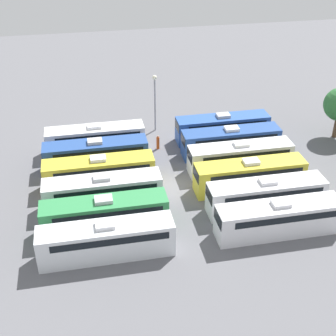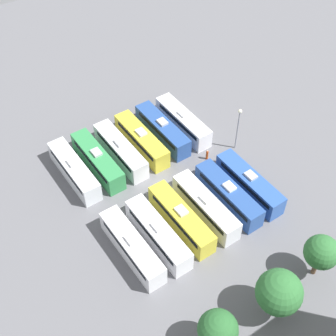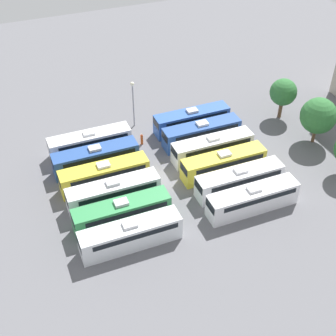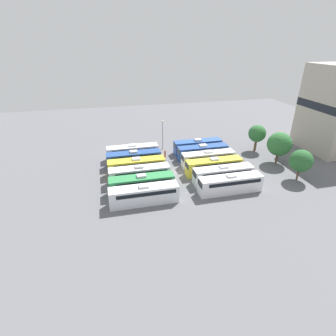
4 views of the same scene
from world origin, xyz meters
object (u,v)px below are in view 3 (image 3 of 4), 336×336
at_px(bus_6, 192,119).
at_px(bus_9, 224,163).
at_px(tree_0, 283,92).
at_px(tree_1, 318,116).
at_px(bus_5, 131,234).
at_px(bus_10, 240,180).
at_px(light_pole, 133,96).
at_px(bus_2, 105,174).
at_px(bus_3, 114,192).
at_px(bus_1, 96,158).
at_px(bus_4, 122,212).
at_px(bus_8, 213,147).
at_px(bus_11, 253,198).
at_px(bus_0, 90,142).
at_px(bus_7, 202,132).
at_px(worker_person, 142,139).

bearing_deg(bus_6, bus_9, -2.40).
relative_size(tree_0, tree_1, 0.93).
xyz_separation_m(bus_5, bus_10, (-3.67, 15.68, 0.00)).
bearing_deg(bus_9, light_pole, -154.65).
bearing_deg(bus_2, bus_3, 1.40).
bearing_deg(bus_1, bus_4, 0.33).
height_order(bus_5, bus_8, same).
distance_m(bus_3, tree_0, 31.20).
relative_size(bus_11, tree_1, 1.64).
height_order(bus_0, bus_10, same).
height_order(bus_7, bus_10, same).
distance_m(bus_4, bus_5, 3.66).
relative_size(bus_2, bus_11, 1.00).
relative_size(bus_10, bus_11, 1.00).
height_order(bus_1, bus_2, same).
xyz_separation_m(bus_9, light_pole, (-15.34, -7.27, 3.39)).
xyz_separation_m(bus_2, worker_person, (-6.70, 7.38, -0.86)).
distance_m(bus_5, bus_11, 15.47).
xyz_separation_m(bus_3, light_pole, (-15.38, 7.84, 3.39)).
bearing_deg(bus_9, bus_10, 4.56).
distance_m(bus_2, tree_1, 30.89).
relative_size(bus_8, light_pole, 1.54).
relative_size(bus_5, bus_8, 1.00).
height_order(bus_4, tree_0, tree_0).
xyz_separation_m(bus_1, bus_10, (11.27, 15.58, 0.00)).
distance_m(bus_8, tree_1, 15.65).
relative_size(bus_2, worker_person, 6.46).
xyz_separation_m(bus_1, bus_5, (14.94, -0.10, 0.00)).
bearing_deg(bus_1, bus_6, 103.12).
relative_size(bus_0, bus_3, 1.00).
bearing_deg(bus_2, worker_person, 132.22).
height_order(bus_8, tree_0, tree_0).
bearing_deg(light_pole, bus_9, 25.35).
bearing_deg(bus_9, bus_6, 177.60).
xyz_separation_m(bus_10, light_pole, (-19.11, -7.57, 3.39)).
distance_m(bus_1, bus_7, 15.65).
bearing_deg(bus_9, bus_2, -103.52).
bearing_deg(light_pole, bus_0, -62.38).
xyz_separation_m(bus_6, bus_10, (14.95, -0.17, 0.00)).
height_order(bus_3, bus_5, same).
distance_m(bus_8, tree_0, 15.55).
bearing_deg(bus_9, bus_4, -76.04).
relative_size(bus_1, tree_1, 1.64).
height_order(bus_1, bus_8, same).
relative_size(bus_5, bus_6, 1.00).
bearing_deg(bus_3, tree_0, 107.11).
bearing_deg(bus_8, bus_11, -0.82).
bearing_deg(bus_7, bus_8, -1.93).
height_order(bus_10, tree_0, tree_0).
height_order(bus_2, tree_0, tree_0).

